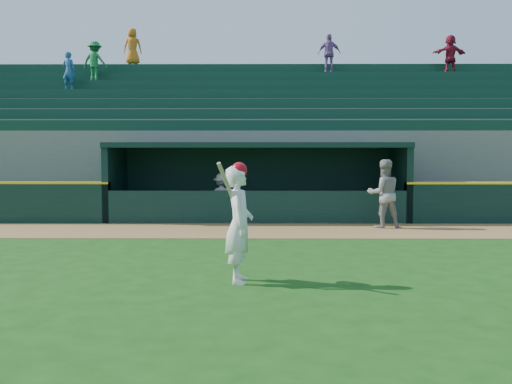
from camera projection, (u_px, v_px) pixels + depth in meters
ground at (255, 266)px, 10.84m from camera, size 120.00×120.00×0.00m
warning_track at (257, 230)px, 15.73m from camera, size 40.00×3.00×0.01m
dugout_player_front at (384, 194)px, 16.26m from camera, size 1.02×0.83×1.96m
dugout_player_inside at (222, 197)px, 17.98m from camera, size 1.02×0.66×1.49m
dugout at (257, 177)px, 18.73m from camera, size 9.40×2.80×2.46m
stands at (257, 146)px, 23.22m from camera, size 34.50×6.25×7.56m
batter_at_plate at (239, 223)px, 9.43m from camera, size 0.57×0.80×2.02m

